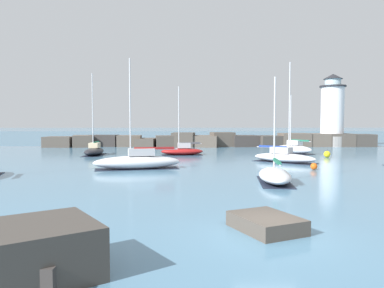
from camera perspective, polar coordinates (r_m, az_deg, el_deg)
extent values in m
plane|color=teal|center=(14.44, 11.88, -13.50)|extent=(600.00, 600.00, 0.00)
cube|color=teal|center=(125.09, 0.08, 1.36)|extent=(400.00, 116.00, 0.01)
cube|color=#4C443D|center=(68.02, -19.49, 0.32)|extent=(4.94, 4.31, 1.77)
cube|color=brown|center=(67.38, -16.27, 0.44)|extent=(4.42, 5.69, 1.98)
cube|color=#383330|center=(67.28, -13.26, 0.49)|extent=(4.61, 3.58, 2.01)
cube|color=brown|center=(66.46, -9.51, 0.47)|extent=(4.21, 3.89, 1.94)
cube|color=#4C443D|center=(65.81, -6.90, 0.25)|extent=(3.92, 5.31, 1.44)
cube|color=#4C443D|center=(65.13, -4.22, 0.43)|extent=(3.41, 5.20, 1.89)
cube|color=#4C443D|center=(64.62, -1.32, 0.66)|extent=(4.20, 4.60, 2.44)
cube|color=brown|center=(65.17, 2.05, 0.45)|extent=(5.29, 6.24, 1.91)
cube|color=#4C443D|center=(65.93, 4.63, 0.71)|extent=(4.22, 4.59, 2.47)
cube|color=#383330|center=(66.59, 7.94, 0.48)|extent=(5.16, 5.60, 1.92)
cube|color=#423D38|center=(66.87, 11.51, 0.44)|extent=(4.79, 5.74, 1.88)
cube|color=brown|center=(67.73, 15.31, 0.62)|extent=(5.00, 4.14, 2.33)
cube|color=brown|center=(69.66, 18.62, 0.60)|extent=(4.99, 4.98, 2.25)
cube|color=#4C443D|center=(70.40, 21.56, 0.57)|extent=(4.33, 4.00, 2.25)
cube|color=#423D38|center=(71.82, 24.07, 0.52)|extent=(4.73, 3.90, 2.14)
cylinder|color=gray|center=(70.52, 20.51, 0.41)|extent=(5.28, 5.28, 1.80)
cylinder|color=white|center=(70.47, 20.60, 4.64)|extent=(3.91, 3.91, 8.60)
cylinder|color=#232328|center=(70.73, 20.67, 8.22)|extent=(4.49, 4.49, 0.25)
cylinder|color=silver|center=(70.80, 20.68, 8.78)|extent=(2.74, 2.74, 1.15)
cone|color=#232328|center=(70.91, 20.70, 9.61)|extent=(3.32, 3.32, 0.90)
cube|color=#4C443D|center=(14.99, 11.23, -11.72)|extent=(2.92, 3.27, 0.58)
cube|color=#423D38|center=(11.27, -21.74, -14.66)|extent=(3.80, 3.87, 1.45)
cube|color=#383330|center=(11.05, -23.68, -17.04)|extent=(2.15, 1.97, 0.73)
ellipsoid|color=white|center=(40.38, 13.87, -2.06)|extent=(6.64, 6.28, 0.95)
cube|color=black|center=(40.42, 13.86, -2.71)|extent=(6.36, 6.02, 0.03)
cube|color=#B2B2B7|center=(40.47, 13.45, -0.91)|extent=(2.37, 2.31, 0.64)
cylinder|color=silver|center=(40.01, 14.63, 5.32)|extent=(0.12, 0.12, 9.42)
cylinder|color=#BCBCC1|center=(40.93, 12.16, -0.52)|extent=(2.89, 2.60, 0.10)
cube|color=navy|center=(40.92, 12.16, -0.38)|extent=(2.53, 2.30, 0.20)
ellipsoid|color=black|center=(49.47, -14.70, -1.12)|extent=(2.16, 5.80, 0.93)
cube|color=black|center=(49.51, -14.69, -1.64)|extent=(2.11, 5.51, 0.03)
cube|color=beige|center=(49.70, -14.64, -0.19)|extent=(1.18, 1.74, 0.64)
cylinder|color=silver|center=(48.93, -14.91, 4.89)|extent=(0.12, 0.12, 9.41)
cylinder|color=#BCBCC1|center=(50.53, -14.41, 0.13)|extent=(0.12, 3.18, 0.10)
cube|color=#1E664C|center=(50.52, -14.41, 0.25)|extent=(0.22, 2.70, 0.20)
ellipsoid|color=silver|center=(33.98, -8.35, -2.78)|extent=(8.05, 3.67, 1.19)
cube|color=black|center=(34.04, -8.35, -3.75)|extent=(7.66, 3.55, 0.03)
cube|color=#B2B2B7|center=(33.93, -7.71, -1.23)|extent=(2.52, 1.62, 0.64)
cylinder|color=silver|center=(33.78, -9.41, 5.54)|extent=(0.12, 0.12, 8.65)
cylinder|color=#BCBCC1|center=(34.04, -5.76, -0.81)|extent=(4.21, 0.96, 0.10)
cube|color=maroon|center=(34.03, -5.76, -0.64)|extent=(3.60, 0.93, 0.20)
ellipsoid|color=maroon|center=(48.09, -1.54, -1.15)|extent=(5.52, 2.70, 0.91)
cube|color=black|center=(48.12, -1.54, -1.67)|extent=(5.25, 2.64, 0.03)
cube|color=#B2B2B7|center=(48.05, -1.22, -0.22)|extent=(1.69, 1.41, 0.64)
cylinder|color=silver|center=(47.93, -2.03, 4.09)|extent=(0.12, 0.12, 7.88)
cylinder|color=#BCBCC1|center=(48.09, -0.26, 0.05)|extent=(2.96, 0.27, 0.10)
cube|color=#4C4C51|center=(48.09, -0.26, 0.17)|extent=(2.52, 0.35, 0.20)
ellipsoid|color=white|center=(26.81, 12.48, -4.71)|extent=(2.84, 6.08, 0.93)
cube|color=black|center=(26.88, 12.47, -5.66)|extent=(2.76, 5.78, 0.03)
cylinder|color=silver|center=(27.00, 12.47, 3.19)|extent=(0.12, 0.12, 6.44)
cylinder|color=#BCBCC1|center=(25.54, 12.83, -2.82)|extent=(0.49, 3.21, 0.10)
cube|color=#1E664C|center=(25.52, 12.83, -2.60)|extent=(0.53, 2.75, 0.20)
ellipsoid|color=silver|center=(51.95, 15.13, -0.79)|extent=(5.11, 6.03, 1.17)
cube|color=black|center=(51.99, 15.12, -1.41)|extent=(4.90, 5.77, 0.03)
cube|color=silver|center=(51.72, 15.40, 0.20)|extent=(1.96, 2.11, 0.64)
cylinder|color=silver|center=(52.11, 14.81, 3.55)|extent=(0.12, 0.12, 6.67)
cylinder|color=#BCBCC1|center=(51.16, 16.18, 0.41)|extent=(1.95, 2.71, 0.10)
cube|color=#1E664C|center=(51.16, 16.18, 0.52)|extent=(1.75, 2.37, 0.20)
sphere|color=#EA5914|center=(34.76, 18.08, -3.26)|extent=(0.60, 0.60, 0.60)
cylinder|color=black|center=(34.72, 18.09, -2.60)|extent=(0.04, 0.04, 0.20)
sphere|color=yellow|center=(47.67, 19.89, -1.46)|extent=(0.78, 0.78, 0.78)
cylinder|color=black|center=(47.63, 19.90, -0.87)|extent=(0.04, 0.04, 0.20)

